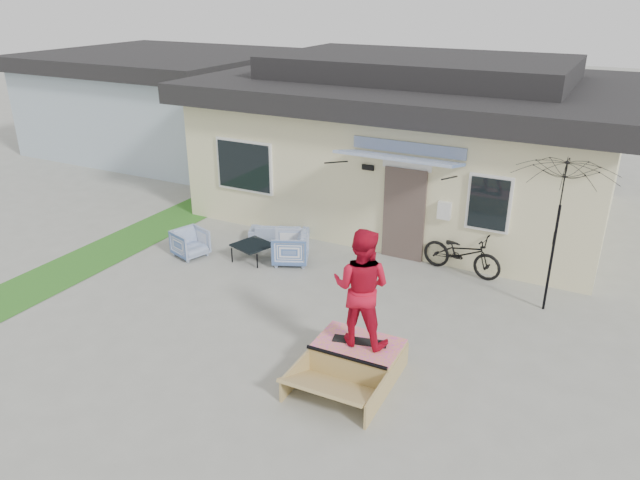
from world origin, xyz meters
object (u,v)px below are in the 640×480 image
at_px(loveseat, 279,229).
at_px(skater, 361,285).
at_px(armchair_right, 290,246).
at_px(patio_umbrella, 557,224).
at_px(bicycle, 462,249).
at_px(skateboard, 360,341).
at_px(armchair_left, 190,242).
at_px(skate_ramp, 358,355).
at_px(coffee_table, 253,252).

distance_m(loveseat, skater, 5.61).
xyz_separation_m(armchair_right, skater, (2.98, -2.90, 1.07)).
height_order(loveseat, patio_umbrella, patio_umbrella).
distance_m(loveseat, patio_umbrella, 6.41).
xyz_separation_m(bicycle, skateboard, (-0.52, -4.15, -0.09)).
bearing_deg(loveseat, armchair_left, 29.19).
distance_m(loveseat, armchair_left, 2.17).
height_order(armchair_left, skater, skater).
relative_size(armchair_right, skate_ramp, 0.44).
bearing_deg(armchair_left, patio_umbrella, -63.19).
distance_m(patio_umbrella, skate_ramp, 4.40).
xyz_separation_m(armchair_right, patio_umbrella, (5.34, 0.43, 1.36)).
bearing_deg(bicycle, armchair_right, 118.13).
relative_size(patio_umbrella, skater, 1.14).
bearing_deg(bicycle, armchair_left, 117.67).
bearing_deg(skate_ramp, armchair_right, 134.20).
bearing_deg(skateboard, bicycle, 69.22).
bearing_deg(skateboard, armchair_left, 143.59).
height_order(coffee_table, patio_umbrella, patio_umbrella).
relative_size(armchair_right, patio_umbrella, 0.36).
relative_size(armchair_right, skateboard, 0.91).
distance_m(armchair_left, skater, 5.72).
distance_m(coffee_table, bicycle, 4.60).
height_order(bicycle, patio_umbrella, patio_umbrella).
bearing_deg(armchair_left, skater, -94.75).
xyz_separation_m(coffee_table, patio_umbrella, (6.17, 0.68, 1.56)).
relative_size(coffee_table, bicycle, 0.43).
xyz_separation_m(bicycle, patio_umbrella, (1.84, -0.82, 1.19)).
xyz_separation_m(bicycle, skater, (-0.52, -4.15, 0.90)).
relative_size(patio_umbrella, skateboard, 2.54).
bearing_deg(armchair_right, loveseat, -162.65).
height_order(armchair_left, patio_umbrella, patio_umbrella).
relative_size(bicycle, patio_umbrella, 0.80).
xyz_separation_m(coffee_table, skateboard, (3.81, -2.66, 0.29)).
xyz_separation_m(skate_ramp, skater, (-0.00, 0.04, 1.24)).
distance_m(bicycle, skater, 4.28).
relative_size(armchair_left, skate_ramp, 0.39).
bearing_deg(skateboard, armchair_right, 122.07).
relative_size(coffee_table, skate_ramp, 0.42).
bearing_deg(skateboard, skate_ramp, -102.55).
bearing_deg(armchair_right, skate_ramp, 20.90).
bearing_deg(coffee_table, skateboard, -34.90).
height_order(armchair_right, bicycle, bicycle).
relative_size(armchair_left, skateboard, 0.80).
height_order(armchair_left, skate_ramp, armchair_left).
bearing_deg(armchair_right, skater, 21.33).
xyz_separation_m(armchair_right, skateboard, (2.98, -2.90, 0.08)).
height_order(loveseat, coffee_table, loveseat).
bearing_deg(loveseat, armchair_right, 108.32).
distance_m(patio_umbrella, skater, 4.10).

